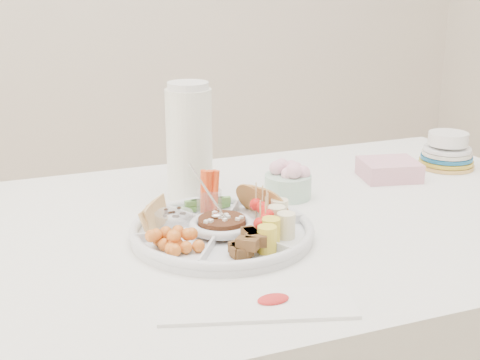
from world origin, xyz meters
name	(u,v)px	position (x,y,z in m)	size (l,w,h in m)	color
party_tray	(222,228)	(-0.17, -0.07, 0.78)	(0.38, 0.38, 0.04)	silver
bean_dip	(222,225)	(-0.17, -0.07, 0.79)	(0.10, 0.10, 0.04)	#5D2C14
tortillas	(262,203)	(-0.05, -0.01, 0.80)	(0.11, 0.11, 0.07)	olive
carrot_cucumber	(206,191)	(-0.16, 0.06, 0.82)	(0.11, 0.11, 0.10)	#F74C19
pita_raisins	(162,214)	(-0.28, 0.00, 0.80)	(0.11, 0.11, 0.06)	#EEB375
cherries	(176,241)	(-0.28, -0.13, 0.79)	(0.11, 0.11, 0.05)	orange
granola_chunks	(241,246)	(-0.18, -0.20, 0.79)	(0.11, 0.11, 0.05)	brown
banana_tomato	(284,217)	(-0.06, -0.14, 0.82)	(0.12, 0.12, 0.10)	#FFE767
cup_stack	(192,148)	(-0.14, 0.23, 0.88)	(0.09, 0.09, 0.24)	silver
thermos	(189,140)	(-0.15, 0.21, 0.90)	(0.11, 0.11, 0.29)	white
flower_bowl	(288,181)	(0.07, 0.12, 0.80)	(0.12, 0.12, 0.09)	silver
napkin_stack	(389,169)	(0.39, 0.16, 0.78)	(0.15, 0.13, 0.05)	#E29FB0
plate_stack	(447,150)	(0.60, 0.19, 0.81)	(0.16, 0.16, 0.10)	#DBCC45
placemat	(257,306)	(-0.22, -0.37, 0.76)	(0.33, 0.11, 0.01)	white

